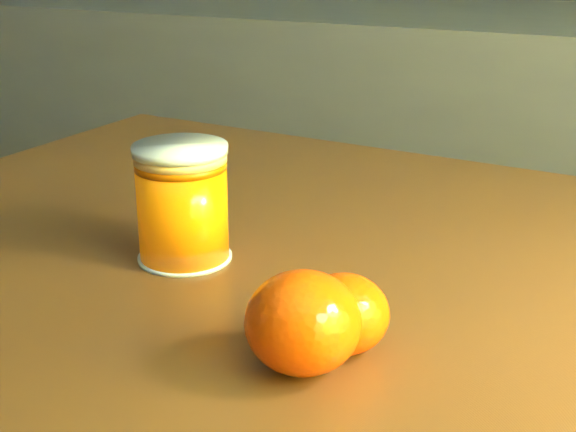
% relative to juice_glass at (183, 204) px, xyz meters
% --- Properties ---
extents(kitchen_counter, '(3.15, 0.60, 0.90)m').
position_rel_juice_glass_xyz_m(kitchen_counter, '(-0.56, 1.13, -0.42)').
color(kitchen_counter, '#525358').
rests_on(kitchen_counter, ground).
extents(juice_glass, '(0.07, 0.07, 0.09)m').
position_rel_juice_glass_xyz_m(juice_glass, '(0.00, 0.00, 0.00)').
color(juice_glass, orange).
rests_on(juice_glass, table).
extents(orange_front, '(0.07, 0.07, 0.06)m').
position_rel_juice_glass_xyz_m(orange_front, '(0.15, -0.11, -0.02)').
color(orange_front, '#FF4B05').
rests_on(orange_front, table).
extents(orange_back, '(0.06, 0.06, 0.05)m').
position_rel_juice_glass_xyz_m(orange_back, '(0.17, -0.08, -0.02)').
color(orange_back, '#FF4B05').
rests_on(orange_back, table).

